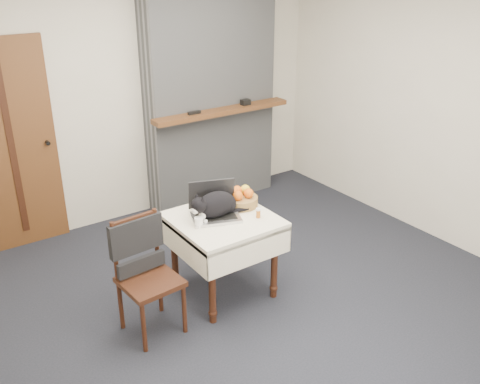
% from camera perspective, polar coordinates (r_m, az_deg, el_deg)
% --- Properties ---
extents(ground, '(4.50, 4.50, 0.00)m').
position_cam_1_polar(ground, '(4.57, -0.06, -11.15)').
color(ground, black).
rests_on(ground, ground).
extents(room_shell, '(4.52, 4.01, 2.61)m').
position_cam_1_polar(room_shell, '(4.22, -3.74, 12.07)').
color(room_shell, beige).
rests_on(room_shell, ground).
extents(door, '(0.82, 0.10, 2.00)m').
position_cam_1_polar(door, '(5.39, -23.22, 4.36)').
color(door, brown).
rests_on(door, ground).
extents(chimney, '(1.62, 0.48, 2.60)m').
position_cam_1_polar(chimney, '(5.93, -3.15, 10.93)').
color(chimney, gray).
rests_on(chimney, ground).
extents(side_table, '(0.78, 0.78, 0.70)m').
position_cam_1_polar(side_table, '(4.34, -1.81, -4.09)').
color(side_table, '#341B0E').
rests_on(side_table, ground).
extents(laptop, '(0.47, 0.43, 0.28)m').
position_cam_1_polar(laptop, '(4.31, -2.78, -1.65)').
color(laptop, '#B7B7BC').
rests_on(laptop, side_table).
extents(cat, '(0.52, 0.25, 0.25)m').
position_cam_1_polar(cat, '(4.27, -2.53, -1.36)').
color(cat, black).
rests_on(cat, side_table).
extents(cream_jar, '(0.07, 0.07, 0.08)m').
position_cam_1_polar(cream_jar, '(4.15, -4.41, -3.22)').
color(cream_jar, white).
rests_on(cream_jar, side_table).
extents(pill_bottle, '(0.04, 0.04, 0.08)m').
position_cam_1_polar(pill_bottle, '(4.28, 1.97, -2.23)').
color(pill_bottle, '#AA5714').
rests_on(pill_bottle, side_table).
extents(fruit_basket, '(0.28, 0.28, 0.16)m').
position_cam_1_polar(fruit_basket, '(4.47, 0.09, -0.69)').
color(fruit_basket, olive).
rests_on(fruit_basket, side_table).
extents(desk_clutter, '(0.12, 0.07, 0.01)m').
position_cam_1_polar(desk_clutter, '(4.42, -0.92, -1.87)').
color(desk_clutter, black).
rests_on(desk_clutter, side_table).
extents(chair, '(0.44, 0.43, 0.91)m').
position_cam_1_polar(chair, '(4.02, -10.37, -7.07)').
color(chair, '#341B0E').
rests_on(chair, ground).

